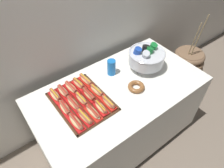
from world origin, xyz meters
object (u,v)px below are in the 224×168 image
Objects in this scene: hot_dog_0 at (76,122)px; hot_dog_3 at (101,108)px; hot_dog_9 at (97,91)px; hot_dog_14 at (86,80)px; hot_dog_10 at (55,96)px; hot_dog_13 at (79,84)px; floor_vase at (185,69)px; punch_bowl at (146,57)px; hot_dog_8 at (89,95)px; serving_tray at (82,102)px; hot_dog_12 at (71,88)px; buffet_table at (119,113)px; donut at (136,87)px; hot_dog_7 at (81,99)px; hot_dog_2 at (93,112)px; hot_dog_6 at (73,104)px; cup_stack at (111,67)px; hot_dog_5 at (65,108)px; hot_dog_11 at (63,92)px; hot_dog_4 at (108,103)px; hot_dog_1 at (85,117)px.

hot_dog_0 is 0.23m from hot_dog_3.
hot_dog_14 is (-0.00, 0.16, 0.00)m from hot_dog_9.
hot_dog_10 reaches higher than hot_dog_13.
floor_vase reaches higher than punch_bowl.
serving_tray is at bearing -179.02° from hot_dog_8.
buffet_table is at bearing -33.15° from hot_dog_12.
hot_dog_0 and hot_dog_10 have the same top height.
serving_tray is 3.61× the size of donut.
buffet_table is at bearing 11.98° from hot_dog_0.
hot_dog_14 reaches higher than hot_dog_7.
hot_dog_2 is 1.04× the size of hot_dog_14.
hot_dog_0 is at bearing -179.02° from hot_dog_3.
hot_dog_6 is at bearing -179.45° from punch_bowl.
cup_stack is at bearing 176.04° from floor_vase.
hot_dog_0 is at bearing -131.29° from hot_dog_14.
hot_dog_13 is (0.22, 0.17, 0.00)m from hot_dog_5.
punch_bowl is at bearing 0.38° from hot_dog_9.
hot_dog_11 reaches higher than hot_dog_13.
hot_dog_0 is 0.28m from hot_dog_8.
hot_dog_6 and hot_dog_8 have the same top height.
punch_bowl is (0.79, -0.16, 0.10)m from hot_dog_11.
punch_bowl is at bearing 0.50° from serving_tray.
hot_dog_11 is at bearing 176.47° from cup_stack.
hot_dog_12 is (-0.00, 0.16, -0.00)m from hot_dog_7.
serving_tray is 0.17m from hot_dog_12.
floor_vase is 6.69× the size of hot_dog_7.
hot_dog_4 is at bearing -64.57° from hot_dog_8.
hot_dog_10 is (-0.23, 0.33, 0.00)m from hot_dog_3.
hot_dog_1 reaches higher than donut.
hot_dog_1 and hot_dog_8 have the same top height.
hot_dog_13 is 0.50m from donut.
hot_dog_0 is at bearing -113.46° from hot_dog_6.
hot_dog_3 is 0.96× the size of hot_dog_8.
floor_vase is 6.53× the size of hot_dog_13.
hot_dog_12 is 1.09× the size of hot_dog_13.
floor_vase is 3.15× the size of punch_bowl.
hot_dog_8 is at bearing 0.98° from hot_dog_7.
hot_dog_6 is (-1.66, -0.05, 0.54)m from floor_vase.
hot_dog_8 is 0.48× the size of punch_bowl.
hot_dog_5 is at bearing -179.02° from hot_dog_7.
hot_dog_6 and hot_dog_13 have the same top height.
donut is (0.61, -0.15, -0.01)m from hot_dog_5.
hot_dog_4 is (0.07, 0.00, 0.00)m from hot_dog_3.
hot_dog_11 is (-0.01, 0.33, 0.00)m from hot_dog_1.
hot_dog_13 is (0.14, 0.33, -0.00)m from hot_dog_1.
hot_dog_2 is 0.08m from hot_dog_3.
hot_dog_9 is 0.22m from hot_dog_12.
cup_stack reaches higher than hot_dog_1.
hot_dog_0 reaches higher than buffet_table.
hot_dog_6 is 1.07× the size of hot_dog_8.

